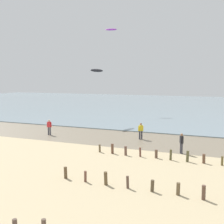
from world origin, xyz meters
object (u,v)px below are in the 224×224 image
person_left_flank (141,131)px  kite_aloft_3 (111,30)px  person_nearest_camera (49,127)px  kite_aloft_10 (97,70)px  person_by_waterline (181,143)px

person_left_flank → kite_aloft_3: size_ratio=0.77×
person_nearest_camera → kite_aloft_3: bearing=96.4°
kite_aloft_10 → kite_aloft_3: bearing=31.1°
person_nearest_camera → kite_aloft_3: size_ratio=0.77×
person_nearest_camera → kite_aloft_10: size_ratio=0.69×
person_nearest_camera → kite_aloft_10: (1.46, 9.26, 6.39)m
kite_aloft_3 → person_nearest_camera: bearing=81.0°
person_left_flank → person_by_waterline: bearing=-40.8°
kite_aloft_3 → kite_aloft_10: size_ratio=0.89×
person_nearest_camera → person_by_waterline: bearing=-9.5°
kite_aloft_10 → person_nearest_camera: bearing=-173.4°
person_nearest_camera → person_left_flank: size_ratio=1.00×
person_by_waterline → kite_aloft_10: 18.89m
person_nearest_camera → kite_aloft_10: kite_aloft_10 is taller
person_by_waterline → kite_aloft_10: (-13.35, 11.73, 6.39)m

